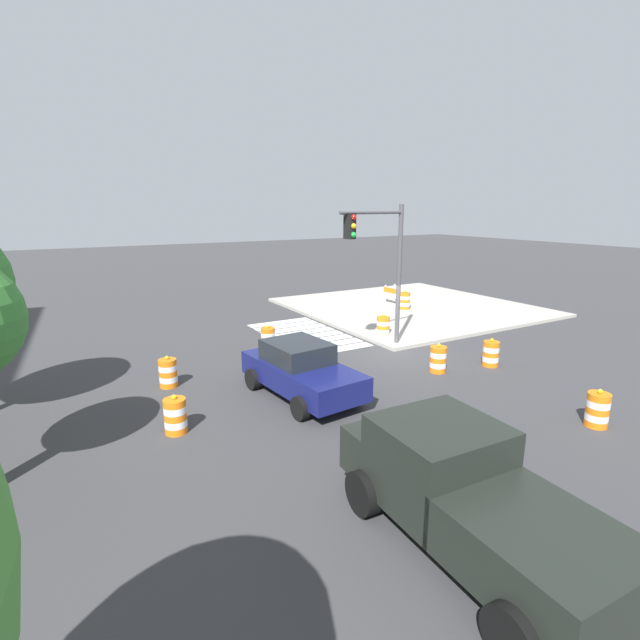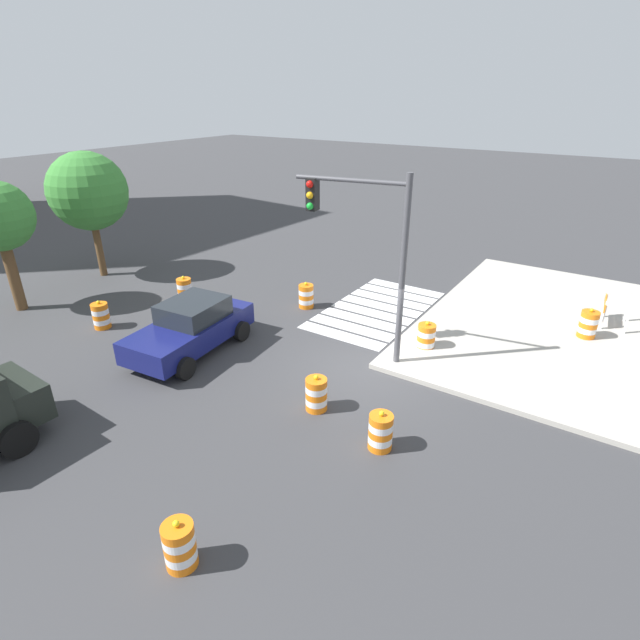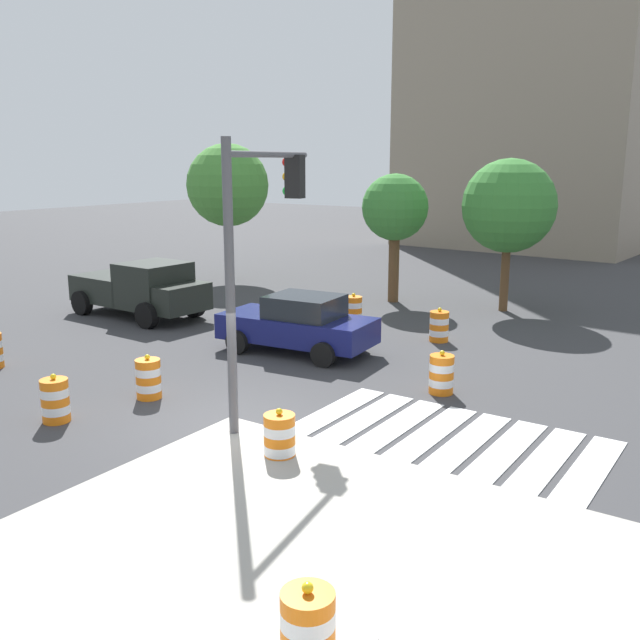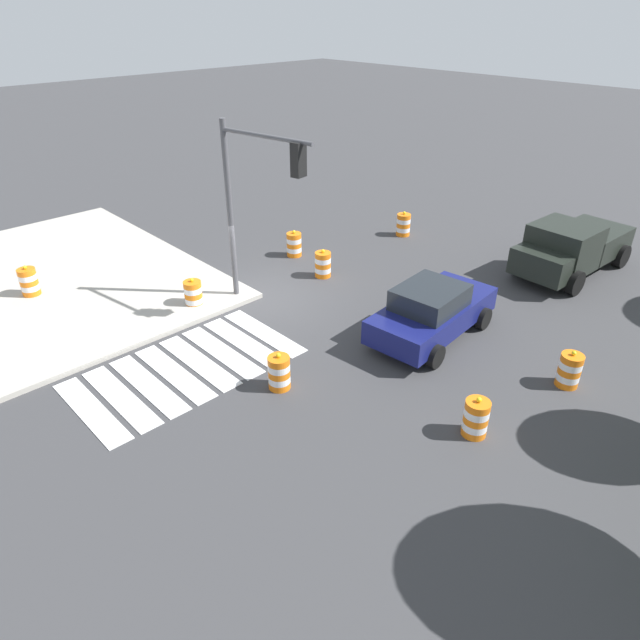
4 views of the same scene
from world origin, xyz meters
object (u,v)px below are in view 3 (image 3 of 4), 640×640
at_px(pickup_truck, 143,289).
at_px(traffic_barrel_opposite_curb, 353,310).
at_px(traffic_barrel_lane_center, 148,379).
at_px(street_tree_streetside_mid, 228,185).
at_px(traffic_light_pole, 259,230).
at_px(traffic_barrel_median_near, 441,374).
at_px(traffic_barrel_median_far, 280,439).
at_px(sports_car, 299,324).
at_px(street_tree_streetside_far, 509,206).
at_px(street_tree_streetside_near, 395,209).
at_px(traffic_barrel_near_corner, 439,326).
at_px(traffic_barrel_on_sidewalk, 308,633).
at_px(traffic_barrel_crosswalk_end, 55,400).

height_order(pickup_truck, traffic_barrel_opposite_curb, pickup_truck).
xyz_separation_m(traffic_barrel_lane_center, street_tree_streetside_mid, (-9.19, 13.33, 3.71)).
bearing_deg(street_tree_streetside_mid, traffic_light_pole, -46.87).
relative_size(traffic_barrel_lane_center, traffic_barrel_opposite_curb, 1.00).
xyz_separation_m(traffic_barrel_median_near, traffic_barrel_median_far, (-0.76, -5.13, 0.00)).
relative_size(sports_car, street_tree_streetside_far, 0.84).
height_order(traffic_barrel_median_near, traffic_barrel_lane_center, same).
bearing_deg(traffic_barrel_lane_center, street_tree_streetside_near, 93.17).
height_order(pickup_truck, traffic_barrel_near_corner, pickup_truck).
relative_size(traffic_barrel_median_far, traffic_barrel_on_sidewalk, 1.00).
distance_m(sports_car, traffic_light_pole, 6.14).
bearing_deg(traffic_barrel_crosswalk_end, traffic_barrel_on_sidewalk, -20.69).
bearing_deg(street_tree_streetside_near, street_tree_streetside_far, 10.01).
relative_size(traffic_barrel_median_far, street_tree_streetside_near, 0.21).
xyz_separation_m(traffic_barrel_crosswalk_end, traffic_barrel_median_far, (5.03, 0.94, 0.00)).
relative_size(traffic_barrel_near_corner, street_tree_streetside_mid, 0.17).
xyz_separation_m(pickup_truck, traffic_barrel_median_far, (11.02, -6.90, -0.52)).
bearing_deg(traffic_barrel_median_far, traffic_barrel_median_near, 81.55).
xyz_separation_m(pickup_truck, street_tree_streetside_near, (5.75, 7.16, 2.51)).
relative_size(traffic_barrel_lane_center, traffic_light_pole, 0.19).
distance_m(sports_car, traffic_barrel_on_sidewalk, 12.82).
xyz_separation_m(traffic_barrel_on_sidewalk, street_tree_streetside_mid, (-17.27, 18.64, 3.56)).
relative_size(traffic_barrel_near_corner, traffic_light_pole, 0.19).
relative_size(sports_car, traffic_light_pole, 0.81).
distance_m(traffic_barrel_lane_center, street_tree_streetside_far, 14.40).
relative_size(traffic_barrel_crosswalk_end, traffic_barrel_opposite_curb, 1.00).
relative_size(traffic_barrel_crosswalk_end, traffic_barrel_median_far, 1.00).
relative_size(traffic_barrel_median_near, street_tree_streetside_mid, 0.17).
height_order(pickup_truck, traffic_barrel_lane_center, pickup_truck).
distance_m(sports_car, street_tree_streetside_near, 8.40).
bearing_deg(traffic_light_pole, pickup_truck, 150.17).
bearing_deg(sports_car, street_tree_streetside_far, 71.93).
height_order(traffic_barrel_on_sidewalk, street_tree_streetside_near, street_tree_streetside_near).
relative_size(traffic_barrel_near_corner, traffic_barrel_crosswalk_end, 1.00).
xyz_separation_m(traffic_barrel_near_corner, traffic_barrel_median_near, (2.05, -4.36, 0.00)).
xyz_separation_m(traffic_barrel_near_corner, traffic_light_pole, (-0.29, -8.00, 3.46)).
distance_m(traffic_barrel_median_near, street_tree_streetside_mid, 17.65).
distance_m(traffic_barrel_median_near, traffic_barrel_lane_center, 6.65).
xyz_separation_m(traffic_barrel_crosswalk_end, street_tree_streetside_far, (3.81, 15.72, 3.23)).
bearing_deg(pickup_truck, street_tree_streetside_mid, 109.79).
bearing_deg(traffic_barrel_median_far, sports_car, 123.01).
bearing_deg(traffic_barrel_near_corner, traffic_light_pole, -92.09).
distance_m(traffic_barrel_near_corner, traffic_barrel_lane_center, 8.96).
xyz_separation_m(pickup_truck, street_tree_streetside_far, (9.80, 7.87, 2.71)).
distance_m(traffic_barrel_lane_center, street_tree_streetside_mid, 16.61).
bearing_deg(street_tree_streetside_far, traffic_barrel_on_sidewalk, -75.94).
xyz_separation_m(traffic_barrel_lane_center, traffic_barrel_on_sidewalk, (8.07, -5.31, 0.15)).
bearing_deg(traffic_barrel_on_sidewalk, street_tree_streetside_mid, 132.80).
bearing_deg(pickup_truck, street_tree_streetside_far, 38.79).
distance_m(traffic_barrel_opposite_curb, traffic_barrel_on_sidewalk, 16.38).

